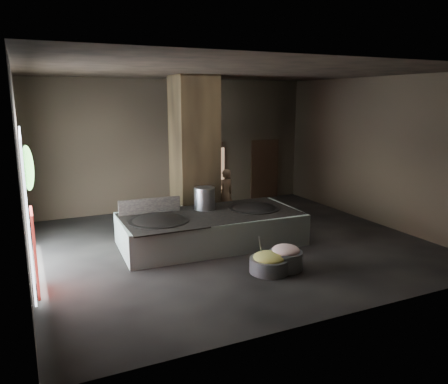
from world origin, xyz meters
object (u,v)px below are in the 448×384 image
wok_left (159,224)px  meat_basin (285,260)px  wok_right (254,211)px  hearth_platform (211,229)px  stock_pot (204,198)px  veg_basin (269,265)px  cook (225,194)px

wok_left → meat_basin: (2.29, -2.33, -0.54)m
wok_left → wok_right: bearing=2.0°
hearth_platform → stock_pot: (0.05, 0.55, 0.72)m
wok_left → wok_right: 2.80m
veg_basin → wok_left: bearing=128.6°
stock_pot → meat_basin: stock_pot is taller
wok_left → cook: bearing=36.8°
hearth_platform → wok_left: wok_left is taller
hearth_platform → wok_left: 1.49m
wok_left → wok_right: size_ratio=1.07×
hearth_platform → stock_pot: stock_pot is taller
cook → stock_pot: bearing=36.3°
hearth_platform → stock_pot: bearing=87.5°
meat_basin → cook: bearing=82.8°
wok_right → veg_basin: bearing=-111.1°
cook → meat_basin: size_ratio=2.13×
stock_pot → veg_basin: bearing=-83.0°
wok_right → cook: cook is taller
hearth_platform → veg_basin: hearth_platform is taller
hearth_platform → veg_basin: size_ratio=5.34×
cook → meat_basin: bearing=70.6°
wok_left → cook: size_ratio=0.92×
cook → meat_basin: (-0.56, -4.47, -0.61)m
hearth_platform → meat_basin: bearing=-67.8°
hearth_platform → wok_right: wok_right is taller
wok_right → stock_pot: bearing=159.0°
veg_basin → meat_basin: 0.44m
stock_pot → meat_basin: (0.79, -2.93, -0.92)m
stock_pot → cook: 2.07m
hearth_platform → wok_right: (1.35, 0.05, 0.34)m
meat_basin → hearth_platform: bearing=109.5°
wok_right → cook: 2.04m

